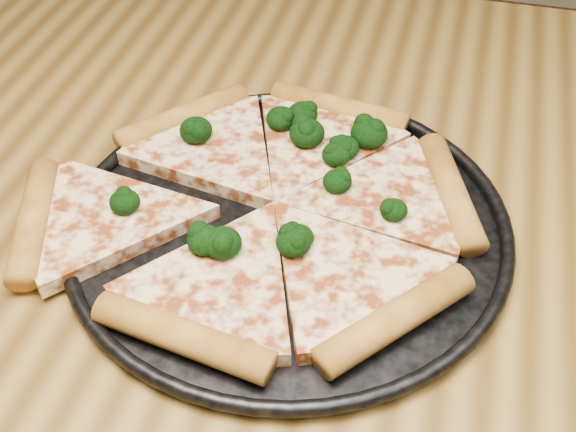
# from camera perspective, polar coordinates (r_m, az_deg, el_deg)

# --- Properties ---
(dining_table) EXTENTS (1.20, 0.90, 0.75)m
(dining_table) POSITION_cam_1_polar(r_m,az_deg,el_deg) (0.72, 0.68, -5.43)
(dining_table) COLOR brown
(dining_table) RESTS_ON ground
(pizza_pan) EXTENTS (0.38, 0.38, 0.02)m
(pizza_pan) POSITION_cam_1_polar(r_m,az_deg,el_deg) (0.63, -0.00, -0.54)
(pizza_pan) COLOR black
(pizza_pan) RESTS_ON dining_table
(pizza) EXTENTS (0.41, 0.36, 0.03)m
(pizza) POSITION_cam_1_polar(r_m,az_deg,el_deg) (0.64, -1.79, 0.89)
(pizza) COLOR #DFC289
(pizza) RESTS_ON pizza_pan
(broccoli_florets) EXTENTS (0.24, 0.22, 0.03)m
(broccoli_florets) POSITION_cam_1_polar(r_m,az_deg,el_deg) (0.66, -0.01, 3.78)
(broccoli_florets) COLOR black
(broccoli_florets) RESTS_ON pizza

